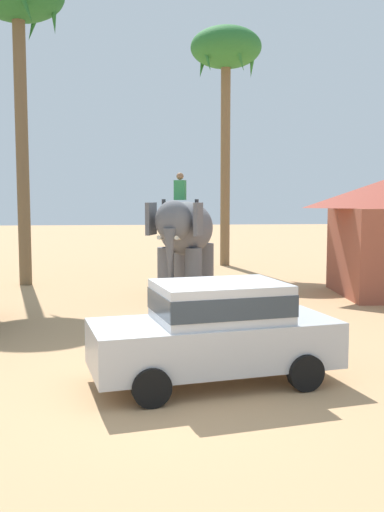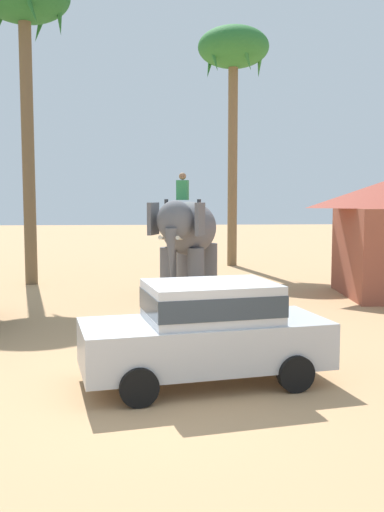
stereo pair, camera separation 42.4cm
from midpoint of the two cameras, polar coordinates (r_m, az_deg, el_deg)
ground_plane at (r=9.47m, az=-2.42°, el=-13.36°), size 120.00×120.00×0.00m
car_sedan_foreground at (r=9.74m, az=1.13°, el=-7.14°), size 4.35×2.47×1.70m
elephant_with_mahout at (r=18.28m, az=-1.38°, el=2.22°), size 2.62×4.01×3.88m
palm_tree_behind_elephant at (r=22.50m, az=-17.37°, el=22.34°), size 3.20×3.20×11.02m
palm_tree_near_hut at (r=27.48m, az=2.90°, el=18.97°), size 3.20×3.20×10.77m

